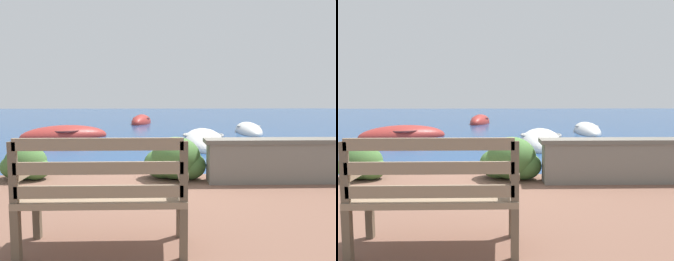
% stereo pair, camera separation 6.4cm
% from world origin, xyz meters
% --- Properties ---
extents(ground_plane, '(80.00, 80.00, 0.00)m').
position_xyz_m(ground_plane, '(0.00, 0.00, 0.00)').
color(ground_plane, navy).
extents(park_bench, '(1.31, 0.48, 0.93)m').
position_xyz_m(park_bench, '(-0.84, -2.62, 0.70)').
color(park_bench, brown).
rests_on(park_bench, patio_terrace).
extents(stone_wall, '(2.35, 0.39, 0.63)m').
position_xyz_m(stone_wall, '(1.42, -0.51, 0.54)').
color(stone_wall, slate).
rests_on(stone_wall, patio_terrace).
extents(hedge_clump_far_left, '(0.76, 0.55, 0.52)m').
position_xyz_m(hedge_clump_far_left, '(-2.40, -0.25, 0.44)').
color(hedge_clump_far_left, '#426B33').
rests_on(hedge_clump_far_left, patio_terrace).
extents(hedge_clump_left, '(0.93, 0.67, 0.63)m').
position_xyz_m(hedge_clump_left, '(-0.16, -0.28, 0.50)').
color(hedge_clump_left, '#426B33').
rests_on(hedge_clump_left, patio_terrace).
extents(rowboat_nearest, '(1.49, 3.38, 0.85)m').
position_xyz_m(rowboat_nearest, '(0.98, 4.80, 0.07)').
color(rowboat_nearest, silver).
rests_on(rowboat_nearest, ground_plane).
extents(rowboat_mid, '(3.30, 2.43, 0.80)m').
position_xyz_m(rowboat_mid, '(-3.78, 6.73, 0.07)').
color(rowboat_mid, '#9E2D28').
rests_on(rowboat_mid, ground_plane).
extents(rowboat_far, '(1.27, 3.45, 0.73)m').
position_xyz_m(rowboat_far, '(3.39, 8.45, 0.06)').
color(rowboat_far, silver).
rests_on(rowboat_far, ground_plane).
extents(rowboat_outer, '(1.39, 2.80, 0.90)m').
position_xyz_m(rowboat_outer, '(-1.35, 13.32, 0.07)').
color(rowboat_outer, '#9E2D28').
rests_on(rowboat_outer, ground_plane).
extents(mooring_buoy, '(0.50, 0.50, 0.45)m').
position_xyz_m(mooring_buoy, '(3.53, 3.69, 0.08)').
color(mooring_buoy, white).
rests_on(mooring_buoy, ground_plane).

